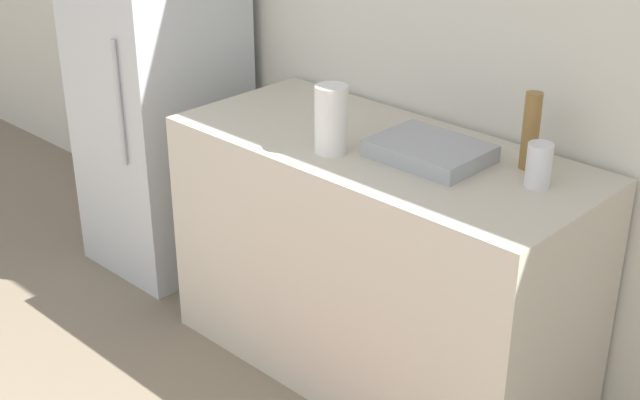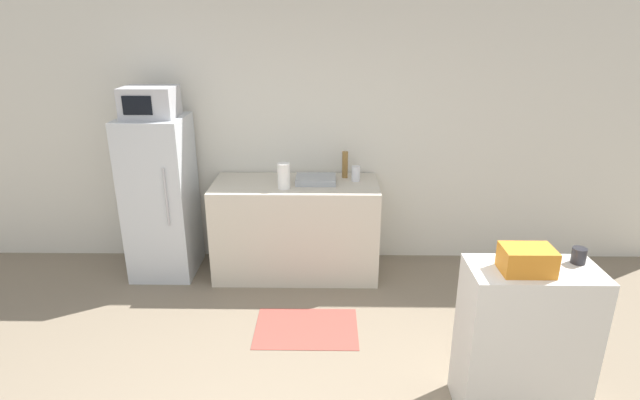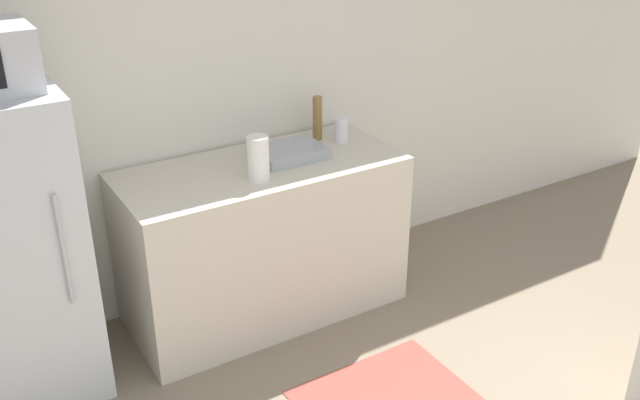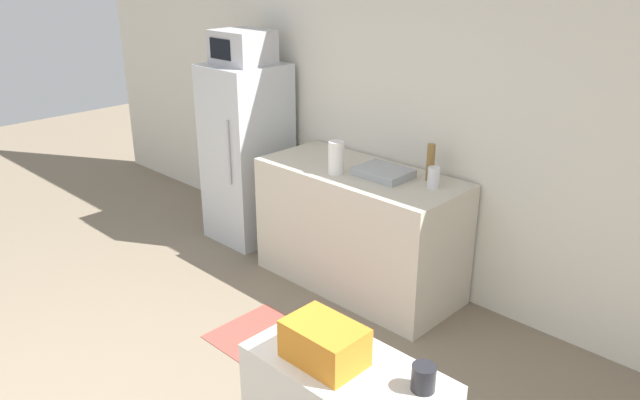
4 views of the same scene
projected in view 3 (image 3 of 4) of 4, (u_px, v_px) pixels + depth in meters
name	position (u px, v px, depth m)	size (l,w,h in m)	color
wall_back	(230.00, 84.00, 4.09)	(8.00, 0.06, 2.60)	silver
refrigerator	(15.00, 252.00, 3.38)	(0.60, 0.65, 1.57)	silver
counter	(264.00, 240.00, 4.13)	(1.59, 0.70, 0.94)	beige
sink_basin	(290.00, 152.00, 4.02)	(0.38, 0.29, 0.06)	#9EA3A8
bottle_tall	(317.00, 118.00, 4.24)	(0.06, 0.06, 0.26)	olive
bottle_short	(341.00, 130.00, 4.23)	(0.08, 0.08, 0.15)	silver
paper_towel_roll	(258.00, 158.00, 3.70)	(0.12, 0.12, 0.24)	white
kitchen_rug	(383.00, 396.00, 3.62)	(0.85, 0.59, 0.01)	#99473D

